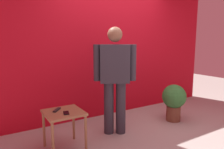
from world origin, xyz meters
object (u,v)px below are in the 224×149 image
Objects in this scene: cell_phone at (66,113)px; potted_plant at (174,99)px; side_table at (64,118)px; standing_person at (115,75)px; tv_remote at (57,110)px.

cell_phone is 0.21× the size of potted_plant.
cell_phone is (0.01, -0.08, 0.09)m from side_table.
side_table is at bearing -174.43° from standing_person.
potted_plant is (2.16, -0.13, -0.14)m from tv_remote.
tv_remote is (-0.07, 0.09, 0.10)m from side_table.
side_table is 0.15m from tv_remote.
standing_person is 9.96× the size of tv_remote.
cell_phone is at bearing -178.75° from potted_plant.
tv_remote is (-0.07, 0.17, 0.01)m from cell_phone.
cell_phone is at bearing -168.94° from standing_person.
cell_phone is at bearing -85.57° from side_table.
potted_plant reaches higher than side_table.
side_table is 3.17× the size of tv_remote.
side_table is 0.12m from cell_phone.
standing_person reaches higher than potted_plant.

